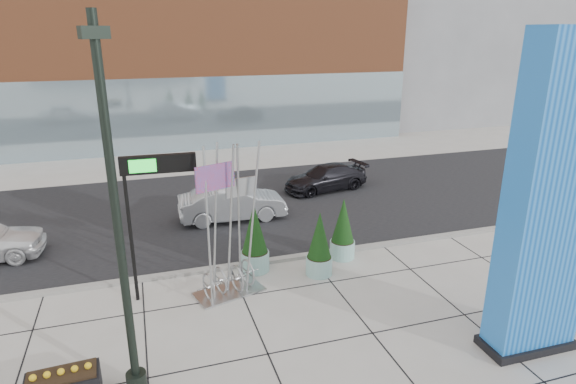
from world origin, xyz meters
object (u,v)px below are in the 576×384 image
object	(u,v)px
public_art_sculpture	(228,256)
blue_pylon	(550,208)
lamp_post	(122,259)
overhead_street_sign	(153,177)
car_silver_mid	(232,203)

from	to	relation	value
public_art_sculpture	blue_pylon	bearing A→B (deg)	-51.72
lamp_post	blue_pylon	bearing A→B (deg)	-7.65
overhead_street_sign	lamp_post	bearing A→B (deg)	-99.41
public_art_sculpture	car_silver_mid	size ratio (longest dim) A/B	1.05
lamp_post	overhead_street_sign	world-z (taller)	lamp_post
car_silver_mid	blue_pylon	bearing A→B (deg)	-152.20
lamp_post	car_silver_mid	world-z (taller)	lamp_post
lamp_post	public_art_sculpture	size ratio (longest dim) A/B	1.71
blue_pylon	car_silver_mid	distance (m)	12.93
overhead_street_sign	car_silver_mid	distance (m)	7.34
lamp_post	car_silver_mid	size ratio (longest dim) A/B	1.80
lamp_post	overhead_street_sign	distance (m)	4.31
public_art_sculpture	car_silver_mid	distance (m)	6.31
lamp_post	overhead_street_sign	xyz separation A→B (m)	(0.86, 4.20, 0.51)
lamp_post	public_art_sculpture	world-z (taller)	lamp_post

